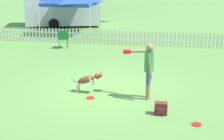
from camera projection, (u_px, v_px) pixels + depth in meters
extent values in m
plane|color=#5B8C42|center=(109.00, 89.00, 10.26)|extent=(240.00, 240.00, 0.00)
cylinder|color=#8C664C|center=(148.00, 92.00, 9.33)|extent=(0.11, 0.11, 0.48)
cylinder|color=#334C7A|center=(148.00, 78.00, 9.20)|extent=(0.12, 0.12, 0.39)
cylinder|color=#8C664C|center=(148.00, 90.00, 9.51)|extent=(0.11, 0.11, 0.48)
cylinder|color=#334C7A|center=(149.00, 76.00, 9.38)|extent=(0.12, 0.12, 0.39)
cylinder|color=#2D8447|center=(149.00, 62.00, 9.14)|extent=(0.30, 0.30, 0.59)
sphere|color=#8C664C|center=(150.00, 48.00, 9.01)|extent=(0.24, 0.24, 0.24)
cylinder|color=#8C664C|center=(150.00, 66.00, 8.96)|extent=(0.21, 0.19, 0.72)
cylinder|color=#8C664C|center=(139.00, 51.00, 9.35)|extent=(0.73, 0.22, 0.14)
cylinder|color=red|center=(127.00, 53.00, 9.49)|extent=(0.25, 0.25, 0.02)
cylinder|color=red|center=(127.00, 52.00, 9.48)|extent=(0.25, 0.25, 0.02)
cylinder|color=red|center=(127.00, 51.00, 9.47)|extent=(0.25, 0.25, 0.02)
cylinder|color=red|center=(127.00, 50.00, 9.47)|extent=(0.25, 0.25, 0.02)
ellipsoid|color=brown|center=(86.00, 80.00, 9.84)|extent=(0.65, 0.30, 0.42)
ellipsoid|color=silver|center=(86.00, 81.00, 9.85)|extent=(0.34, 0.16, 0.20)
sphere|color=brown|center=(97.00, 76.00, 9.70)|extent=(0.19, 0.19, 0.19)
cone|color=brown|center=(100.00, 75.00, 9.67)|extent=(0.17, 0.12, 0.14)
cylinder|color=red|center=(100.00, 75.00, 9.67)|extent=(0.13, 0.26, 0.24)
cone|color=brown|center=(97.00, 73.00, 9.74)|extent=(0.06, 0.06, 0.08)
cone|color=brown|center=(96.00, 74.00, 9.64)|extent=(0.06, 0.06, 0.08)
cylinder|color=silver|center=(79.00, 86.00, 10.06)|extent=(0.06, 0.06, 0.32)
cylinder|color=silver|center=(77.00, 88.00, 9.91)|extent=(0.06, 0.06, 0.32)
cylinder|color=silver|center=(93.00, 80.00, 9.87)|extent=(0.16, 0.07, 0.25)
cylinder|color=silver|center=(91.00, 81.00, 9.73)|extent=(0.16, 0.07, 0.25)
cone|color=brown|center=(74.00, 80.00, 9.96)|extent=(0.29, 0.08, 0.19)
cylinder|color=red|center=(91.00, 98.00, 9.49)|extent=(0.25, 0.25, 0.02)
cylinder|color=red|center=(197.00, 124.00, 7.84)|extent=(0.25, 0.25, 0.02)
cube|color=maroon|center=(161.00, 108.00, 8.39)|extent=(0.34, 0.21, 0.34)
cube|color=maroon|center=(161.00, 111.00, 8.28)|extent=(0.24, 0.04, 0.17)
cube|color=silver|center=(130.00, 41.00, 16.25)|extent=(27.31, 0.04, 0.06)
cube|color=silver|center=(130.00, 35.00, 16.15)|extent=(27.31, 0.04, 0.06)
cube|color=silver|center=(0.00, 34.00, 17.33)|extent=(0.09, 0.02, 0.77)
cube|color=silver|center=(4.00, 34.00, 17.30)|extent=(0.09, 0.02, 0.77)
cube|color=silver|center=(7.00, 34.00, 17.27)|extent=(0.09, 0.02, 0.77)
cube|color=silver|center=(10.00, 34.00, 17.24)|extent=(0.09, 0.02, 0.77)
cube|color=silver|center=(13.00, 34.00, 17.21)|extent=(0.09, 0.02, 0.77)
cube|color=silver|center=(16.00, 34.00, 17.18)|extent=(0.09, 0.02, 0.77)
cube|color=silver|center=(20.00, 34.00, 17.15)|extent=(0.09, 0.02, 0.77)
cube|color=silver|center=(23.00, 34.00, 17.12)|extent=(0.09, 0.02, 0.77)
cube|color=silver|center=(26.00, 35.00, 17.09)|extent=(0.09, 0.02, 0.77)
cube|color=silver|center=(29.00, 35.00, 17.07)|extent=(0.09, 0.02, 0.77)
cube|color=silver|center=(33.00, 35.00, 17.04)|extent=(0.09, 0.02, 0.77)
cube|color=silver|center=(36.00, 35.00, 17.01)|extent=(0.09, 0.02, 0.77)
cube|color=silver|center=(39.00, 35.00, 16.98)|extent=(0.09, 0.02, 0.77)
cube|color=silver|center=(43.00, 35.00, 16.95)|extent=(0.09, 0.02, 0.77)
cube|color=silver|center=(46.00, 35.00, 16.92)|extent=(0.09, 0.02, 0.77)
cube|color=silver|center=(49.00, 35.00, 16.89)|extent=(0.09, 0.02, 0.77)
cube|color=silver|center=(53.00, 35.00, 16.86)|extent=(0.09, 0.02, 0.77)
cube|color=silver|center=(56.00, 36.00, 16.83)|extent=(0.09, 0.02, 0.77)
cube|color=silver|center=(60.00, 36.00, 16.80)|extent=(0.09, 0.02, 0.77)
cube|color=silver|center=(63.00, 36.00, 16.77)|extent=(0.09, 0.02, 0.77)
cube|color=silver|center=(66.00, 36.00, 16.74)|extent=(0.09, 0.02, 0.77)
cube|color=silver|center=(70.00, 36.00, 16.71)|extent=(0.09, 0.02, 0.77)
cube|color=silver|center=(73.00, 36.00, 16.68)|extent=(0.09, 0.02, 0.77)
cube|color=silver|center=(77.00, 36.00, 16.65)|extent=(0.09, 0.02, 0.77)
cube|color=silver|center=(80.00, 36.00, 16.62)|extent=(0.09, 0.02, 0.77)
cube|color=silver|center=(84.00, 37.00, 16.59)|extent=(0.09, 0.02, 0.77)
cube|color=silver|center=(87.00, 37.00, 16.56)|extent=(0.09, 0.02, 0.77)
cube|color=silver|center=(91.00, 37.00, 16.53)|extent=(0.09, 0.02, 0.77)
cube|color=silver|center=(94.00, 37.00, 16.50)|extent=(0.09, 0.02, 0.77)
cube|color=silver|center=(98.00, 37.00, 16.47)|extent=(0.09, 0.02, 0.77)
cube|color=silver|center=(101.00, 37.00, 16.44)|extent=(0.09, 0.02, 0.77)
cube|color=silver|center=(105.00, 37.00, 16.41)|extent=(0.09, 0.02, 0.77)
cube|color=silver|center=(108.00, 37.00, 16.38)|extent=(0.09, 0.02, 0.77)
cube|color=silver|center=(112.00, 37.00, 16.35)|extent=(0.09, 0.02, 0.77)
cube|color=silver|center=(115.00, 38.00, 16.32)|extent=(0.09, 0.02, 0.77)
cube|color=silver|center=(119.00, 38.00, 16.29)|extent=(0.09, 0.02, 0.77)
cube|color=silver|center=(123.00, 38.00, 16.26)|extent=(0.09, 0.02, 0.77)
cube|color=silver|center=(126.00, 38.00, 16.23)|extent=(0.09, 0.02, 0.77)
cube|color=silver|center=(130.00, 38.00, 16.20)|extent=(0.09, 0.02, 0.77)
cube|color=silver|center=(134.00, 38.00, 16.17)|extent=(0.09, 0.02, 0.77)
cube|color=silver|center=(137.00, 38.00, 16.14)|extent=(0.09, 0.02, 0.77)
cube|color=silver|center=(141.00, 38.00, 16.11)|extent=(0.09, 0.02, 0.77)
cube|color=silver|center=(145.00, 39.00, 16.08)|extent=(0.09, 0.02, 0.77)
cube|color=silver|center=(148.00, 39.00, 16.05)|extent=(0.09, 0.02, 0.77)
cube|color=silver|center=(152.00, 39.00, 16.02)|extent=(0.09, 0.02, 0.77)
cube|color=silver|center=(156.00, 39.00, 15.99)|extent=(0.09, 0.02, 0.77)
cube|color=silver|center=(160.00, 39.00, 15.96)|extent=(0.09, 0.02, 0.77)
cube|color=silver|center=(163.00, 39.00, 15.93)|extent=(0.09, 0.02, 0.77)
cube|color=silver|center=(167.00, 39.00, 15.91)|extent=(0.09, 0.02, 0.77)
cube|color=silver|center=(171.00, 39.00, 15.88)|extent=(0.09, 0.02, 0.77)
cube|color=silver|center=(175.00, 40.00, 15.85)|extent=(0.09, 0.02, 0.77)
cube|color=silver|center=(179.00, 40.00, 15.82)|extent=(0.09, 0.02, 0.77)
cube|color=silver|center=(182.00, 40.00, 15.79)|extent=(0.09, 0.02, 0.77)
cube|color=silver|center=(186.00, 40.00, 15.76)|extent=(0.09, 0.02, 0.77)
cube|color=silver|center=(190.00, 40.00, 15.73)|extent=(0.09, 0.02, 0.77)
cube|color=silver|center=(194.00, 40.00, 15.70)|extent=(0.09, 0.02, 0.77)
cube|color=silver|center=(198.00, 40.00, 15.67)|extent=(0.09, 0.02, 0.77)
cube|color=silver|center=(202.00, 40.00, 15.64)|extent=(0.09, 0.02, 0.77)
cube|color=silver|center=(206.00, 41.00, 15.61)|extent=(0.09, 0.02, 0.77)
cube|color=silver|center=(210.00, 41.00, 15.58)|extent=(0.09, 0.02, 0.77)
cube|color=silver|center=(214.00, 41.00, 15.55)|extent=(0.09, 0.02, 0.77)
cube|color=silver|center=(218.00, 41.00, 15.52)|extent=(0.09, 0.02, 0.77)
cube|color=silver|center=(222.00, 41.00, 15.49)|extent=(0.09, 0.02, 0.77)
cylinder|color=#333338|center=(67.00, 42.00, 15.94)|extent=(0.02, 0.02, 0.47)
cylinder|color=#333338|center=(59.00, 43.00, 15.86)|extent=(0.02, 0.02, 0.47)
cylinder|color=#333338|center=(68.00, 44.00, 15.55)|extent=(0.02, 0.02, 0.47)
cylinder|color=#333338|center=(59.00, 44.00, 15.47)|extent=(0.02, 0.02, 0.47)
cube|color=#19662D|center=(63.00, 39.00, 15.63)|extent=(0.63, 0.63, 0.03)
cube|color=#19662D|center=(63.00, 35.00, 15.36)|extent=(0.49, 0.26, 0.45)
cylinder|color=silver|center=(39.00, 21.00, 18.04)|extent=(0.04, 0.04, 1.96)
cylinder|color=silver|center=(90.00, 22.00, 17.57)|extent=(0.04, 0.04, 1.96)
cylinder|color=silver|center=(56.00, 14.00, 20.87)|extent=(0.04, 0.04, 1.96)
cylinder|color=silver|center=(100.00, 15.00, 20.40)|extent=(0.04, 0.04, 1.96)
cube|color=#23479E|center=(71.00, 3.00, 18.95)|extent=(3.01, 3.01, 0.20)
cube|color=silver|center=(63.00, 7.00, 21.83)|extent=(5.46, 3.64, 2.34)
cone|color=#3F3F42|center=(105.00, 22.00, 22.45)|extent=(0.82, 0.41, 0.20)
cylinder|color=black|center=(56.00, 19.00, 23.20)|extent=(0.70, 0.35, 0.68)
cylinder|color=black|center=(54.00, 24.00, 20.93)|extent=(0.70, 0.35, 0.68)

